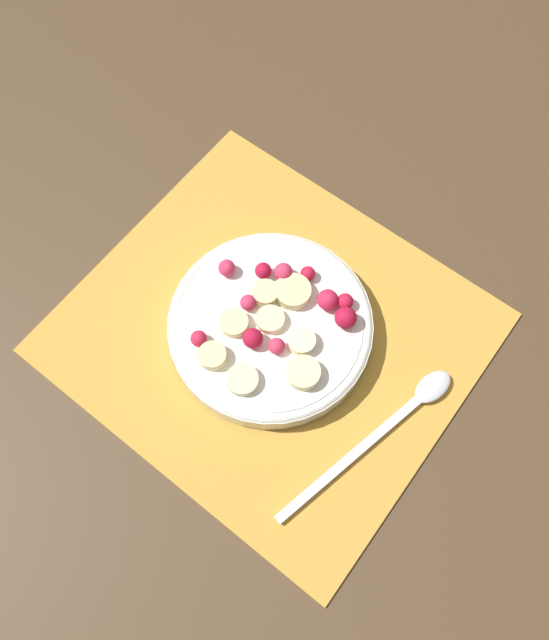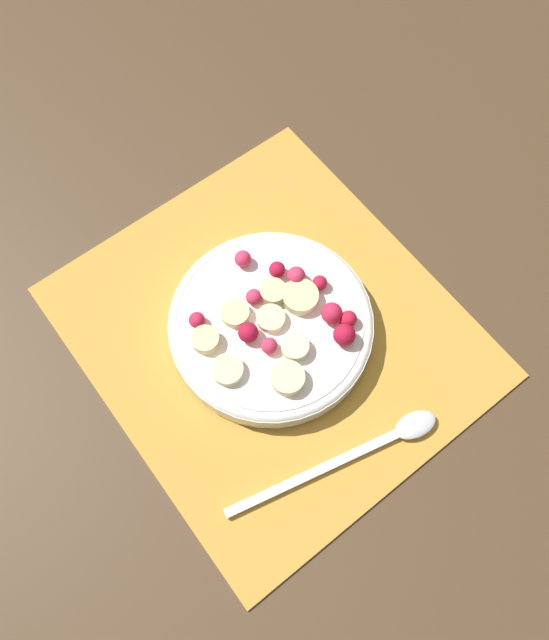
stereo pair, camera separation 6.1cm
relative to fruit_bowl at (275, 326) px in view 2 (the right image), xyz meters
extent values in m
plane|color=#4C3823|center=(0.00, 0.00, -0.02)|extent=(3.00, 3.00, 0.00)
cube|color=gold|center=(0.00, 0.00, -0.02)|extent=(0.39, 0.35, 0.01)
cylinder|color=silver|center=(0.00, 0.00, -0.01)|extent=(0.21, 0.21, 0.02)
torus|color=silver|center=(0.00, 0.00, 0.00)|extent=(0.21, 0.21, 0.01)
cylinder|color=white|center=(0.00, 0.00, 0.01)|extent=(0.19, 0.19, 0.00)
cylinder|color=beige|center=(-0.05, 0.03, 0.02)|extent=(0.04, 0.04, 0.01)
cylinder|color=beige|center=(0.00, 0.00, 0.01)|extent=(0.03, 0.03, 0.01)
cylinder|color=#F4EAB7|center=(-0.03, 0.00, 0.01)|extent=(0.04, 0.04, 0.01)
cylinder|color=beige|center=(0.03, -0.02, 0.02)|extent=(0.04, 0.04, 0.01)
cylinder|color=beige|center=(0.00, -0.04, 0.02)|extent=(0.04, 0.04, 0.01)
cylinder|color=beige|center=(0.03, 0.03, 0.01)|extent=(0.03, 0.03, 0.01)
cylinder|color=beige|center=(0.02, 0.07, 0.02)|extent=(0.04, 0.04, 0.01)
cylinder|color=beige|center=(-0.01, 0.07, 0.01)|extent=(0.03, 0.03, 0.01)
sphere|color=red|center=(-0.04, -0.06, 0.02)|extent=(0.02, 0.02, 0.02)
sphere|color=#DB3356|center=(0.02, -0.05, 0.02)|extent=(0.02, 0.02, 0.02)
sphere|color=#DB3356|center=(0.07, -0.02, 0.02)|extent=(0.02, 0.02, 0.02)
sphere|color=red|center=(0.00, -0.06, 0.02)|extent=(0.02, 0.02, 0.02)
sphere|color=#B21433|center=(0.00, 0.03, 0.02)|extent=(0.02, 0.02, 0.02)
sphere|color=#DB3356|center=(-0.02, 0.02, 0.02)|extent=(0.02, 0.02, 0.02)
sphere|color=#D12347|center=(-0.03, -0.05, 0.02)|extent=(0.02, 0.02, 0.02)
sphere|color=#DB3356|center=(0.03, 0.01, 0.02)|extent=(0.02, 0.02, 0.02)
sphere|color=#B21433|center=(0.04, -0.04, 0.02)|extent=(0.02, 0.02, 0.02)
sphere|color=#D12347|center=(0.05, 0.06, 0.02)|extent=(0.02, 0.02, 0.02)
sphere|color=#B21433|center=(-0.05, -0.04, 0.02)|extent=(0.02, 0.02, 0.02)
cube|color=silver|center=(-0.13, 0.06, -0.01)|extent=(0.05, 0.18, 0.00)
ellipsoid|color=silver|center=(-0.16, -0.05, -0.01)|extent=(0.03, 0.05, 0.01)
camera|label=1|loc=(-0.14, 0.19, 0.58)|focal=35.00mm
camera|label=2|loc=(-0.19, 0.14, 0.58)|focal=35.00mm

